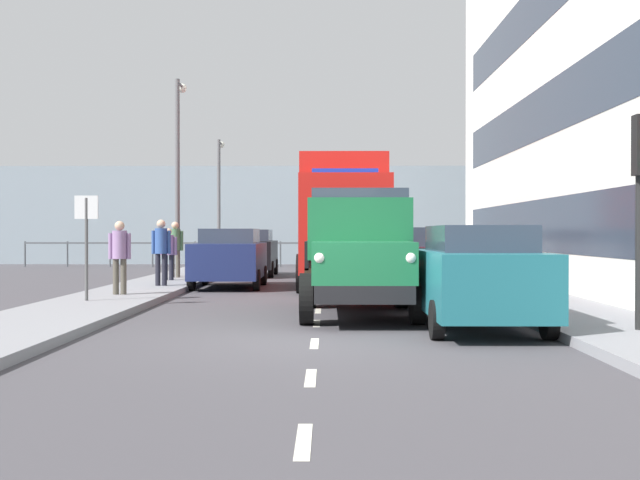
% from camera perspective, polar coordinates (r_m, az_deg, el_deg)
% --- Properties ---
extents(ground_plane, '(80.00, 80.00, 0.00)m').
position_cam_1_polar(ground_plane, '(20.23, -0.02, -4.03)').
color(ground_plane, '#423F44').
extents(sidewalk_left, '(2.28, 36.42, 0.15)m').
position_cam_1_polar(sidewalk_left, '(20.73, 13.25, -3.73)').
color(sidewalk_left, gray).
rests_on(sidewalk_left, ground_plane).
extents(sidewalk_right, '(2.28, 36.42, 0.15)m').
position_cam_1_polar(sidewalk_right, '(20.81, -13.24, -3.71)').
color(sidewalk_right, gray).
rests_on(sidewalk_right, ground_plane).
extents(road_centreline_markings, '(0.12, 31.73, 0.01)m').
position_cam_1_polar(road_centreline_markings, '(19.20, -0.05, -4.26)').
color(road_centreline_markings, silver).
rests_on(road_centreline_markings, ground_plane).
extents(sea_horizon, '(80.00, 0.80, 5.00)m').
position_cam_1_polar(sea_horizon, '(41.39, 0.24, 1.76)').
color(sea_horizon, '#84939E').
rests_on(sea_horizon, ground_plane).
extents(seawall_railing, '(28.08, 0.08, 1.20)m').
position_cam_1_polar(seawall_railing, '(37.78, 0.22, -0.53)').
color(seawall_railing, '#4C5156').
rests_on(seawall_railing, ground_plane).
extents(truck_vintage_green, '(2.17, 5.64, 2.43)m').
position_cam_1_polar(truck_vintage_green, '(15.38, 2.77, -1.07)').
color(truck_vintage_green, black).
rests_on(truck_vintage_green, ground_plane).
extents(lorry_cargo_red, '(2.58, 8.20, 3.87)m').
position_cam_1_polar(lorry_cargo_red, '(24.26, 1.62, 1.63)').
color(lorry_cargo_red, red).
rests_on(lorry_cargo_red, ground_plane).
extents(car_teal_kerbside_near, '(1.86, 4.37, 1.72)m').
position_cam_1_polar(car_teal_kerbside_near, '(13.65, 10.97, -2.47)').
color(car_teal_kerbside_near, '#1E6670').
rests_on(car_teal_kerbside_near, ground_plane).
extents(car_maroon_kerbside_1, '(1.86, 4.56, 1.72)m').
position_cam_1_polar(car_maroon_kerbside_1, '(18.82, 8.07, -1.64)').
color(car_maroon_kerbside_1, maroon).
rests_on(car_maroon_kerbside_1, ground_plane).
extents(car_silver_kerbside_2, '(1.75, 4.29, 1.72)m').
position_cam_1_polar(car_silver_kerbside_2, '(24.75, 6.24, -1.13)').
color(car_silver_kerbside_2, '#B7BABF').
rests_on(car_silver_kerbside_2, ground_plane).
extents(car_white_kerbside_3, '(1.82, 4.51, 1.72)m').
position_cam_1_polar(car_white_kerbside_3, '(30.71, 5.12, -0.81)').
color(car_white_kerbside_3, white).
rests_on(car_white_kerbside_3, ground_plane).
extents(car_navy_oppositeside_0, '(1.98, 3.95, 1.72)m').
position_cam_1_polar(car_navy_oppositeside_0, '(23.68, -6.40, -1.20)').
color(car_navy_oppositeside_0, navy).
rests_on(car_navy_oppositeside_0, ground_plane).
extents(car_black_oppositeside_1, '(1.89, 3.99, 1.72)m').
position_cam_1_polar(car_black_oppositeside_1, '(30.02, -4.94, -0.84)').
color(car_black_oppositeside_1, black).
rests_on(car_black_oppositeside_1, ground_plane).
extents(pedestrian_couple_a, '(0.53, 0.34, 1.73)m').
position_cam_1_polar(pedestrian_couple_a, '(19.59, -13.94, -0.77)').
color(pedestrian_couple_a, '#4C473D').
rests_on(pedestrian_couple_a, sidewalk_right).
extents(pedestrian_in_dark_coat, '(0.53, 0.34, 1.81)m').
position_cam_1_polar(pedestrian_in_dark_coat, '(22.59, -11.14, -0.45)').
color(pedestrian_in_dark_coat, black).
rests_on(pedestrian_in_dark_coat, sidewalk_right).
extents(pedestrian_by_lamp, '(0.53, 0.34, 1.59)m').
position_cam_1_polar(pedestrian_by_lamp, '(25.20, -10.64, -0.68)').
color(pedestrian_by_lamp, black).
rests_on(pedestrian_by_lamp, sidewalk_right).
extents(pedestrian_with_bag, '(0.53, 0.34, 1.81)m').
position_cam_1_polar(pedestrian_with_bag, '(26.69, -10.17, -0.31)').
color(pedestrian_with_bag, '#4C473D').
rests_on(pedestrian_with_bag, sidewalk_right).
extents(lamp_post_promenade, '(0.32, 1.14, 6.60)m').
position_cam_1_polar(lamp_post_promenade, '(27.67, -9.96, 5.62)').
color(lamp_post_promenade, '#59595B').
rests_on(lamp_post_promenade, sidewalk_right).
extents(lamp_post_far, '(0.32, 1.14, 5.78)m').
position_cam_1_polar(lamp_post_far, '(37.94, -7.12, 3.59)').
color(lamp_post_far, '#59595B').
rests_on(lamp_post_far, sidewalk_right).
extents(street_sign, '(0.50, 0.07, 2.25)m').
position_cam_1_polar(street_sign, '(18.00, -16.14, 0.75)').
color(street_sign, '#4C4C4C').
rests_on(street_sign, sidewalk_right).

